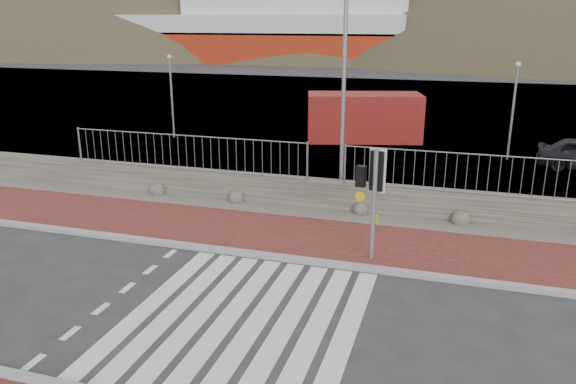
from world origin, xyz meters
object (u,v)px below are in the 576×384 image
(ferry, at_px, (255,22))
(traffic_signal_far, at_px, (373,181))
(streetlight, at_px, (348,70))
(shipping_container, at_px, (364,117))

(ferry, relative_size, traffic_signal_far, 17.27)
(ferry, distance_m, streetlight, 64.89)
(ferry, height_order, streetlight, ferry)
(ferry, distance_m, shipping_container, 55.47)
(traffic_signal_far, relative_size, shipping_container, 0.53)
(traffic_signal_far, distance_m, streetlight, 5.25)
(shipping_container, bearing_deg, traffic_signal_far, -95.02)
(shipping_container, bearing_deg, streetlight, -99.26)
(ferry, relative_size, shipping_container, 9.07)
(ferry, xyz_separation_m, shipping_container, (24.01, -49.83, -4.21))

